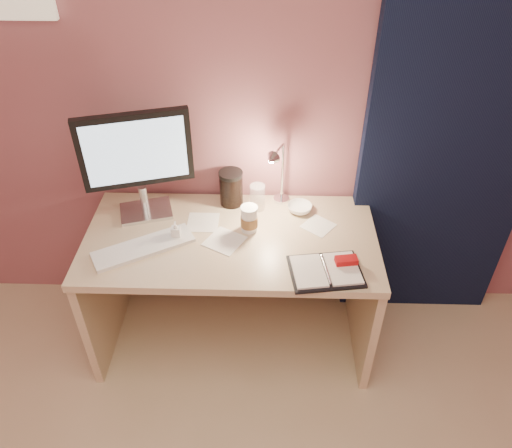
{
  "coord_description": "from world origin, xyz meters",
  "views": [
    {
      "loc": [
        0.17,
        -0.44,
        2.26
      ],
      "look_at": [
        0.12,
        1.33,
        0.85
      ],
      "focal_mm": 35.0,
      "sensor_mm": 36.0,
      "label": 1
    }
  ],
  "objects_px": {
    "planner": "(327,270)",
    "coffee_cup": "(249,219)",
    "keyboard": "(144,247)",
    "lotion_bottle": "(176,230)",
    "monitor": "(136,156)",
    "desk": "(233,261)",
    "desk_lamp": "(290,173)",
    "dark_jar": "(231,190)",
    "clear_cup": "(257,197)",
    "bowl": "(300,208)"
  },
  "relations": [
    {
      "from": "monitor",
      "to": "desk_lamp",
      "type": "distance_m",
      "value": 0.73
    },
    {
      "from": "clear_cup",
      "to": "keyboard",
      "type": "bearing_deg",
      "value": -147.31
    },
    {
      "from": "keyboard",
      "to": "desk_lamp",
      "type": "bearing_deg",
      "value": -4.32
    },
    {
      "from": "monitor",
      "to": "dark_jar",
      "type": "distance_m",
      "value": 0.5
    },
    {
      "from": "desk",
      "to": "clear_cup",
      "type": "xyz_separation_m",
      "value": [
        0.12,
        0.16,
        0.29
      ]
    },
    {
      "from": "desk",
      "to": "monitor",
      "type": "distance_m",
      "value": 0.72
    },
    {
      "from": "keyboard",
      "to": "dark_jar",
      "type": "height_order",
      "value": "dark_jar"
    },
    {
      "from": "monitor",
      "to": "planner",
      "type": "height_order",
      "value": "monitor"
    },
    {
      "from": "coffee_cup",
      "to": "desk_lamp",
      "type": "distance_m",
      "value": 0.3
    },
    {
      "from": "keyboard",
      "to": "lotion_bottle",
      "type": "height_order",
      "value": "lotion_bottle"
    },
    {
      "from": "monitor",
      "to": "desk_lamp",
      "type": "height_order",
      "value": "monitor"
    },
    {
      "from": "monitor",
      "to": "lotion_bottle",
      "type": "xyz_separation_m",
      "value": [
        0.19,
        -0.19,
        -0.28
      ]
    },
    {
      "from": "dark_jar",
      "to": "monitor",
      "type": "bearing_deg",
      "value": -167.18
    },
    {
      "from": "lotion_bottle",
      "to": "desk_lamp",
      "type": "distance_m",
      "value": 0.62
    },
    {
      "from": "coffee_cup",
      "to": "desk_lamp",
      "type": "height_order",
      "value": "desk_lamp"
    },
    {
      "from": "dark_jar",
      "to": "planner",
      "type": "bearing_deg",
      "value": -48.02
    },
    {
      "from": "clear_cup",
      "to": "planner",
      "type": "bearing_deg",
      "value": -55.51
    },
    {
      "from": "clear_cup",
      "to": "dark_jar",
      "type": "height_order",
      "value": "dark_jar"
    },
    {
      "from": "monitor",
      "to": "dark_jar",
      "type": "relative_size",
      "value": 3.29
    },
    {
      "from": "coffee_cup",
      "to": "clear_cup",
      "type": "relative_size",
      "value": 1.0
    },
    {
      "from": "monitor",
      "to": "coffee_cup",
      "type": "height_order",
      "value": "monitor"
    },
    {
      "from": "keyboard",
      "to": "clear_cup",
      "type": "relative_size",
      "value": 3.43
    },
    {
      "from": "keyboard",
      "to": "bowl",
      "type": "height_order",
      "value": "bowl"
    },
    {
      "from": "lotion_bottle",
      "to": "dark_jar",
      "type": "height_order",
      "value": "dark_jar"
    },
    {
      "from": "clear_cup",
      "to": "lotion_bottle",
      "type": "relative_size",
      "value": 1.43
    },
    {
      "from": "keyboard",
      "to": "planner",
      "type": "xyz_separation_m",
      "value": [
        0.84,
        -0.13,
        0.0
      ]
    },
    {
      "from": "bowl",
      "to": "dark_jar",
      "type": "height_order",
      "value": "dark_jar"
    },
    {
      "from": "coffee_cup",
      "to": "dark_jar",
      "type": "xyz_separation_m",
      "value": [
        -0.1,
        0.22,
        0.02
      ]
    },
    {
      "from": "desk",
      "to": "coffee_cup",
      "type": "xyz_separation_m",
      "value": [
        0.09,
        -0.02,
        0.29
      ]
    },
    {
      "from": "planner",
      "to": "dark_jar",
      "type": "xyz_separation_m",
      "value": [
        -0.45,
        0.51,
        0.07
      ]
    },
    {
      "from": "clear_cup",
      "to": "monitor",
      "type": "bearing_deg",
      "value": -174.22
    },
    {
      "from": "desk",
      "to": "lotion_bottle",
      "type": "relative_size",
      "value": 14.77
    },
    {
      "from": "monitor",
      "to": "dark_jar",
      "type": "height_order",
      "value": "monitor"
    },
    {
      "from": "keyboard",
      "to": "lotion_bottle",
      "type": "distance_m",
      "value": 0.17
    },
    {
      "from": "bowl",
      "to": "desk",
      "type": "bearing_deg",
      "value": -157.73
    },
    {
      "from": "coffee_cup",
      "to": "lotion_bottle",
      "type": "distance_m",
      "value": 0.35
    },
    {
      "from": "coffee_cup",
      "to": "clear_cup",
      "type": "height_order",
      "value": "same"
    },
    {
      "from": "lotion_bottle",
      "to": "monitor",
      "type": "bearing_deg",
      "value": 133.81
    },
    {
      "from": "coffee_cup",
      "to": "bowl",
      "type": "relative_size",
      "value": 1.09
    },
    {
      "from": "clear_cup",
      "to": "lotion_bottle",
      "type": "height_order",
      "value": "clear_cup"
    },
    {
      "from": "planner",
      "to": "coffee_cup",
      "type": "relative_size",
      "value": 2.53
    },
    {
      "from": "monitor",
      "to": "keyboard",
      "type": "relative_size",
      "value": 1.19
    },
    {
      "from": "clear_cup",
      "to": "dark_jar",
      "type": "xyz_separation_m",
      "value": [
        -0.14,
        0.04,
        0.02
      ]
    },
    {
      "from": "coffee_cup",
      "to": "desk_lamp",
      "type": "bearing_deg",
      "value": 40.95
    },
    {
      "from": "desk",
      "to": "desk_lamp",
      "type": "bearing_deg",
      "value": 28.25
    },
    {
      "from": "clear_cup",
      "to": "desk_lamp",
      "type": "bearing_deg",
      "value": -3.47
    },
    {
      "from": "coffee_cup",
      "to": "monitor",
      "type": "bearing_deg",
      "value": 167.1
    },
    {
      "from": "planner",
      "to": "coffee_cup",
      "type": "height_order",
      "value": "coffee_cup"
    },
    {
      "from": "monitor",
      "to": "bowl",
      "type": "relative_size",
      "value": 4.45
    },
    {
      "from": "keyboard",
      "to": "desk_lamp",
      "type": "xyz_separation_m",
      "value": [
        0.68,
        0.32,
        0.21
      ]
    }
  ]
}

